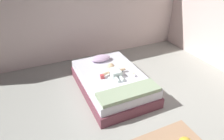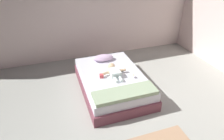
{
  "view_description": "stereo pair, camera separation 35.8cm",
  "coord_description": "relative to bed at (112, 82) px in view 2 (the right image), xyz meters",
  "views": [
    {
      "loc": [
        -1.41,
        -2.0,
        2.6
      ],
      "look_at": [
        0.05,
        1.19,
        0.5
      ],
      "focal_mm": 31.43,
      "sensor_mm": 36.0,
      "label": 1
    },
    {
      "loc": [
        -1.07,
        -2.14,
        2.6
      ],
      "look_at": [
        0.05,
        1.19,
        0.5
      ],
      "focal_mm": 31.43,
      "sensor_mm": 36.0,
      "label": 2
    }
  ],
  "objects": [
    {
      "name": "wall_behind_bed",
      "position": [
        -0.05,
        1.81,
        1.06
      ],
      "size": [
        8.0,
        0.12,
        2.5
      ],
      "primitive_type": "cube",
      "color": "silver",
      "rests_on": "ground_plane"
    },
    {
      "name": "blanket",
      "position": [
        0.0,
        -0.74,
        0.24
      ],
      "size": [
        1.17,
        0.38,
        0.07
      ],
      "color": "#A0B792",
      "rests_on": "bed"
    },
    {
      "name": "toy_block",
      "position": [
        -0.25,
        -0.06,
        0.24
      ],
      "size": [
        0.09,
        0.09,
        0.08
      ],
      "color": "#E05153",
      "rests_on": "bed"
    },
    {
      "name": "toothbrush",
      "position": [
        0.24,
        0.08,
        0.21
      ],
      "size": [
        0.04,
        0.14,
        0.02
      ],
      "color": "#3C8EED",
      "rests_on": "bed"
    },
    {
      "name": "baby_bottle",
      "position": [
        0.38,
        -0.26,
        0.23
      ],
      "size": [
        0.08,
        0.1,
        0.08
      ],
      "color": "white",
      "rests_on": "bed"
    },
    {
      "name": "pillow",
      "position": [
        -0.0,
        0.66,
        0.27
      ],
      "size": [
        0.49,
        0.27,
        0.13
      ],
      "color": "silver",
      "rests_on": "bed"
    },
    {
      "name": "ground_plane",
      "position": [
        -0.05,
        -1.19,
        -0.19
      ],
      "size": [
        8.0,
        8.0,
        0.0
      ],
      "primitive_type": "plane",
      "color": "#AAADA4"
    },
    {
      "name": "bed",
      "position": [
        0.0,
        0.0,
        0.0
      ],
      "size": [
        1.3,
        1.95,
        0.4
      ],
      "color": "brown",
      "rests_on": "ground_plane"
    },
    {
      "name": "baby",
      "position": [
        0.04,
        -0.01,
        0.27
      ],
      "size": [
        0.52,
        0.59,
        0.17
      ],
      "color": "white",
      "rests_on": "bed"
    }
  ]
}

